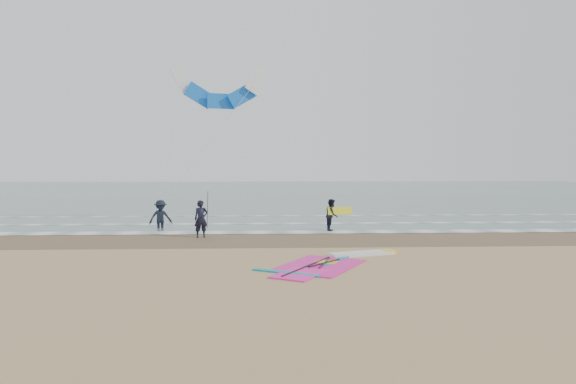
{
  "coord_description": "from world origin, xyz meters",
  "views": [
    {
      "loc": [
        -1.77,
        -17.15,
        3.36
      ],
      "look_at": [
        -0.76,
        5.0,
        2.2
      ],
      "focal_mm": 32.0,
      "sensor_mm": 36.0,
      "label": 1
    }
  ],
  "objects_px": {
    "person_wading": "(160,211)",
    "surf_kite": "(221,91)",
    "windsurf_rig": "(333,262)",
    "person_walking": "(332,215)",
    "person_standing": "(201,219)"
  },
  "relations": [
    {
      "from": "windsurf_rig",
      "to": "surf_kite",
      "type": "bearing_deg",
      "value": 110.99
    },
    {
      "from": "person_walking",
      "to": "person_standing",
      "type": "bearing_deg",
      "value": 121.69
    },
    {
      "from": "person_standing",
      "to": "person_walking",
      "type": "xyz_separation_m",
      "value": [
        6.37,
        2.11,
        -0.05
      ]
    },
    {
      "from": "windsurf_rig",
      "to": "person_walking",
      "type": "xyz_separation_m",
      "value": [
        1.08,
        8.57,
        0.78
      ]
    },
    {
      "from": "person_walking",
      "to": "windsurf_rig",
      "type": "bearing_deg",
      "value": -173.84
    },
    {
      "from": "person_wading",
      "to": "person_walking",
      "type": "bearing_deg",
      "value": -32.45
    },
    {
      "from": "person_wading",
      "to": "surf_kite",
      "type": "height_order",
      "value": "surf_kite"
    },
    {
      "from": "person_standing",
      "to": "person_wading",
      "type": "bearing_deg",
      "value": 109.0
    },
    {
      "from": "person_wading",
      "to": "surf_kite",
      "type": "relative_size",
      "value": 0.23
    },
    {
      "from": "person_standing",
      "to": "surf_kite",
      "type": "relative_size",
      "value": 0.22
    },
    {
      "from": "windsurf_rig",
      "to": "person_walking",
      "type": "relative_size",
      "value": 3.32
    },
    {
      "from": "windsurf_rig",
      "to": "surf_kite",
      "type": "relative_size",
      "value": 0.68
    },
    {
      "from": "surf_kite",
      "to": "person_wading",
      "type": "bearing_deg",
      "value": -138.26
    },
    {
      "from": "person_standing",
      "to": "person_wading",
      "type": "xyz_separation_m",
      "value": [
        -2.58,
        3.57,
        0.06
      ]
    },
    {
      "from": "person_walking",
      "to": "person_wading",
      "type": "xyz_separation_m",
      "value": [
        -8.96,
        1.46,
        0.11
      ]
    }
  ]
}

